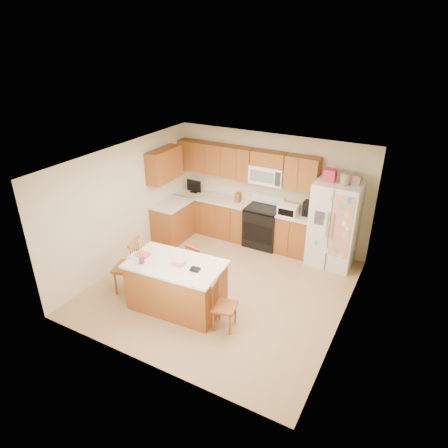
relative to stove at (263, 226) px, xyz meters
The scene contains 9 objects.
ground 1.99m from the stove, 90.00° to the right, with size 4.50×4.50×0.00m, color #9D805F.
room_shell 2.16m from the stove, 90.00° to the right, with size 4.60×4.60×2.52m.
cabinetry 1.09m from the stove, behind, with size 3.36×1.56×2.15m.
stove is the anchor object (origin of this frame).
refrigerator 1.63m from the stove, ahead, with size 0.90×0.79×2.04m.
island 2.87m from the stove, 98.19° to the right, with size 1.71×1.07×0.99m.
windsor_chair_left 3.21m from the stove, 117.33° to the right, with size 0.56×0.58×1.08m.
windsor_chair_back 2.13m from the stove, 102.23° to the right, with size 0.45×0.43×0.89m.
windsor_chair_right 2.98m from the stove, 79.07° to the right, with size 0.43×0.45×0.90m.
Camera 1 is at (3.07, -5.58, 4.47)m, focal length 32.00 mm.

